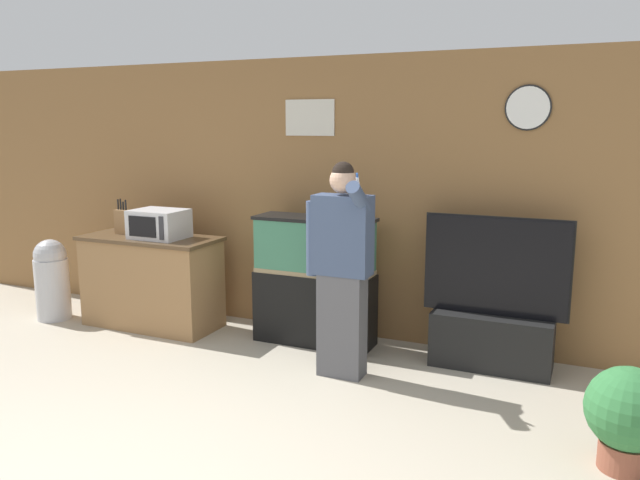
% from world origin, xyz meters
% --- Properties ---
extents(wall_back_paneled, '(10.00, 0.08, 2.60)m').
position_xyz_m(wall_back_paneled, '(0.00, 2.99, 1.30)').
color(wall_back_paneled, olive).
rests_on(wall_back_paneled, ground_plane).
extents(counter_island, '(1.38, 0.62, 0.90)m').
position_xyz_m(counter_island, '(-1.79, 2.40, 0.45)').
color(counter_island, olive).
rests_on(counter_island, ground_plane).
extents(microwave, '(0.50, 0.40, 0.28)m').
position_xyz_m(microwave, '(-1.66, 2.38, 1.04)').
color(microwave, silver).
rests_on(microwave, counter_island).
extents(knife_block, '(0.14, 0.09, 0.35)m').
position_xyz_m(knife_block, '(-2.14, 2.42, 1.03)').
color(knife_block, olive).
rests_on(knife_block, counter_island).
extents(aquarium_on_stand, '(1.09, 0.38, 1.17)m').
position_xyz_m(aquarium_on_stand, '(-0.11, 2.59, 0.59)').
color(aquarium_on_stand, black).
rests_on(aquarium_on_stand, ground_plane).
extents(tv_on_stand, '(1.17, 0.40, 1.26)m').
position_xyz_m(tv_on_stand, '(1.48, 2.65, 0.37)').
color(tv_on_stand, black).
rests_on(tv_on_stand, ground_plane).
extents(person_standing, '(0.54, 0.41, 1.71)m').
position_xyz_m(person_standing, '(0.39, 1.99, 0.89)').
color(person_standing, '#515156').
rests_on(person_standing, ground_plane).
extents(potted_plant, '(0.49, 0.49, 0.62)m').
position_xyz_m(potted_plant, '(2.44, 1.36, 0.35)').
color(potted_plant, brown).
rests_on(potted_plant, ground_plane).
extents(trash_bin, '(0.34, 0.34, 0.83)m').
position_xyz_m(trash_bin, '(-2.88, 2.16, 0.43)').
color(trash_bin, '#B7B7BC').
rests_on(trash_bin, ground_plane).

